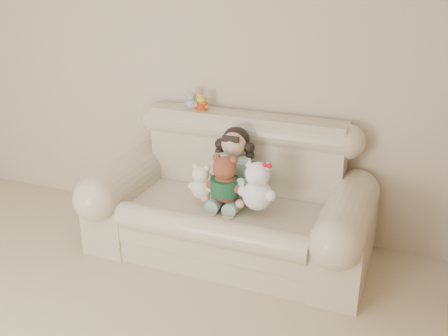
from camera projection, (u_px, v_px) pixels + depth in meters
wall_back at (183, 69)px, 4.28m from camera, size 4.50×0.00×4.50m
sofa at (229, 193)px, 3.93m from camera, size 2.10×0.95×1.03m
seated_child at (234, 165)px, 3.92m from camera, size 0.39×0.46×0.58m
brown_teddy at (225, 174)px, 3.74m from camera, size 0.28×0.21×0.43m
white_cat at (258, 181)px, 3.63m from camera, size 0.33×0.29×0.43m
cream_teddy at (201, 178)px, 3.82m from camera, size 0.23×0.20×0.31m
yellow_mini_bear at (202, 101)px, 4.12m from camera, size 0.12×0.10×0.17m
grey_mini_plush at (192, 99)px, 4.18m from camera, size 0.12×0.10×0.18m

